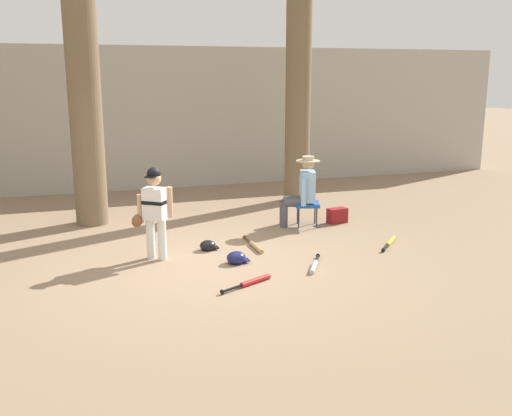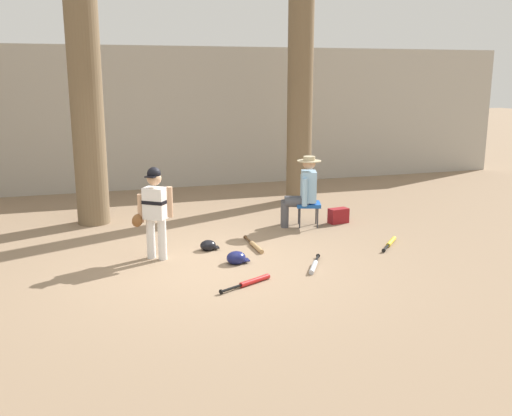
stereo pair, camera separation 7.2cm
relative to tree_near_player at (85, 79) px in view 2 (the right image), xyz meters
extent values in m
plane|color=#897056|center=(1.37, -2.85, -2.45)|extent=(60.00, 60.00, 0.00)
cube|color=#ADA89E|center=(1.37, 2.97, -0.88)|extent=(18.00, 0.36, 3.14)
cylinder|color=brown|center=(0.00, 0.00, 0.27)|extent=(0.55, 0.55, 5.45)
cone|color=brown|center=(0.00, 0.00, -2.45)|extent=(0.74, 0.74, 0.33)
cylinder|color=brown|center=(4.08, 0.65, 0.33)|extent=(0.50, 0.50, 5.56)
cone|color=brown|center=(4.08, 0.65, -2.45)|extent=(0.83, 0.83, 0.30)
cylinder|color=white|center=(0.83, -2.40, -2.16)|extent=(0.12, 0.12, 0.58)
cylinder|color=white|center=(0.69, -2.29, -2.16)|extent=(0.12, 0.12, 0.58)
cube|color=white|center=(0.76, -2.35, -1.65)|extent=(0.36, 0.34, 0.44)
cube|color=black|center=(0.76, -2.35, -1.63)|extent=(0.37, 0.35, 0.05)
sphere|color=tan|center=(0.76, -2.35, -1.30)|extent=(0.20, 0.20, 0.20)
sphere|color=black|center=(0.76, -2.35, -1.24)|extent=(0.19, 0.19, 0.19)
cube|color=black|center=(0.71, -2.42, -1.27)|extent=(0.17, 0.16, 0.02)
cylinder|color=tan|center=(0.94, -2.51, -1.61)|extent=(0.11, 0.11, 0.42)
cylinder|color=tan|center=(0.57, -2.25, -1.73)|extent=(0.11, 0.11, 0.40)
ellipsoid|color=brown|center=(0.52, -2.29, -1.89)|extent=(0.23, 0.25, 0.18)
cube|color=#194C9E|center=(3.48, -1.32, -2.07)|extent=(0.51, 0.51, 0.06)
cylinder|color=#333338|center=(3.29, -1.42, -2.26)|extent=(0.02, 0.02, 0.38)
cylinder|color=#333338|center=(3.38, -1.13, -2.26)|extent=(0.02, 0.02, 0.38)
cylinder|color=#333338|center=(3.58, -1.51, -2.26)|extent=(0.02, 0.02, 0.38)
cylinder|color=#333338|center=(3.67, -1.23, -2.26)|extent=(0.02, 0.02, 0.38)
cylinder|color=#47474C|center=(3.07, -1.29, -2.24)|extent=(0.13, 0.13, 0.43)
cylinder|color=#47474C|center=(3.13, -1.10, -2.24)|extent=(0.13, 0.13, 0.43)
cylinder|color=#47474C|center=(3.26, -1.35, -2.02)|extent=(0.43, 0.27, 0.15)
cylinder|color=#47474C|center=(3.32, -1.16, -2.02)|extent=(0.43, 0.27, 0.15)
cube|color=#8CB7D8|center=(3.48, -1.32, -1.76)|extent=(0.34, 0.42, 0.52)
cylinder|color=#8CB7D8|center=(3.33, -1.50, -1.82)|extent=(0.11, 0.11, 0.46)
cylinder|color=#8CB7D8|center=(3.47, -1.09, -1.82)|extent=(0.11, 0.11, 0.46)
sphere|color=tan|center=(3.48, -1.32, -1.36)|extent=(0.22, 0.22, 0.22)
cylinder|color=tan|center=(3.48, -1.32, -1.33)|extent=(0.40, 0.40, 0.02)
cylinder|color=tan|center=(3.48, -1.32, -1.30)|extent=(0.20, 0.20, 0.09)
cube|color=maroon|center=(4.06, -1.29, -2.32)|extent=(0.36, 0.23, 0.26)
cylinder|color=red|center=(1.78, -3.70, -2.42)|extent=(0.46, 0.27, 0.07)
cylinder|color=black|center=(1.43, -3.87, -2.42)|extent=(0.30, 0.17, 0.03)
cylinder|color=black|center=(1.28, -3.94, -2.42)|extent=(0.04, 0.06, 0.06)
cylinder|color=tan|center=(2.23, -2.35, -2.42)|extent=(0.07, 0.49, 0.07)
cylinder|color=brown|center=(2.23, -1.94, -2.42)|extent=(0.03, 0.33, 0.03)
cylinder|color=brown|center=(2.23, -1.78, -2.42)|extent=(0.06, 0.02, 0.06)
cylinder|color=#B7BCC6|center=(2.68, -3.45, -2.42)|extent=(0.28, 0.41, 0.07)
cylinder|color=black|center=(2.86, -3.14, -2.42)|extent=(0.17, 0.27, 0.03)
cylinder|color=black|center=(2.93, -3.01, -2.42)|extent=(0.06, 0.04, 0.06)
cylinder|color=yellow|center=(4.29, -2.69, -2.42)|extent=(0.34, 0.36, 0.07)
cylinder|color=black|center=(4.04, -2.96, -2.42)|extent=(0.22, 0.23, 0.03)
cylinder|color=black|center=(3.95, -3.06, -2.42)|extent=(0.05, 0.05, 0.06)
ellipsoid|color=black|center=(1.54, -2.17, -2.38)|extent=(0.24, 0.21, 0.16)
cube|color=black|center=(1.65, -2.17, -2.42)|extent=(0.10, 0.12, 0.02)
ellipsoid|color=navy|center=(1.77, -2.88, -2.37)|extent=(0.27, 0.24, 0.18)
cube|color=navy|center=(1.89, -2.88, -2.42)|extent=(0.11, 0.13, 0.02)
camera|label=1|loc=(-0.33, -10.16, 0.08)|focal=40.57mm
camera|label=2|loc=(-0.26, -10.18, 0.08)|focal=40.57mm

